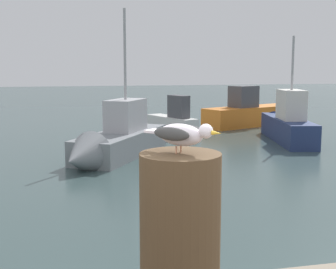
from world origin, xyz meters
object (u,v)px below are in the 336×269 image
at_px(boat_navy, 286,123).
at_px(boat_orange, 258,113).
at_px(seagull, 182,134).
at_px(mooring_post, 180,238).
at_px(boat_white, 170,121).
at_px(boat_grey, 114,141).

distance_m(boat_navy, boat_orange, 4.40).
xyz_separation_m(seagull, boat_orange, (8.15, 17.45, -1.81)).
distance_m(mooring_post, boat_white, 16.07).
height_order(boat_grey, boat_white, boat_grey).
distance_m(mooring_post, boat_orange, 19.30).
bearing_deg(seagull, boat_navy, 60.88).
distance_m(seagull, boat_orange, 19.35).
bearing_deg(boat_orange, boat_grey, -139.04).
xyz_separation_m(seagull, boat_navy, (7.32, 13.14, -1.74)).
height_order(boat_white, boat_orange, boat_orange).
xyz_separation_m(seagull, boat_grey, (0.91, 11.17, -1.85)).
bearing_deg(seagull, boat_grey, 85.36).
distance_m(seagull, boat_white, 16.12).
bearing_deg(seagull, boat_white, 76.90).
relative_size(seagull, boat_grey, 0.06).
bearing_deg(mooring_post, boat_navy, 60.86).
xyz_separation_m(mooring_post, boat_orange, (8.15, 17.45, -1.32)).
relative_size(seagull, boat_orange, 0.06).
xyz_separation_m(seagull, boat_white, (3.63, 15.60, -1.86)).
height_order(mooring_post, boat_grey, boat_grey).
bearing_deg(boat_white, boat_grey, -121.60).
distance_m(mooring_post, boat_grey, 11.28).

